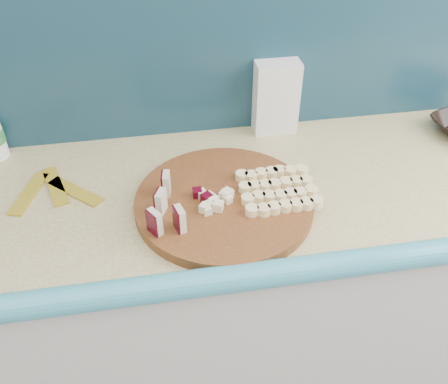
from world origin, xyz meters
The scene contains 8 objects.
kitchen_counter centered at (0.10, 1.50, 0.46)m, with size 2.20×0.63×0.91m.
backsplash centered at (0.10, 1.79, 1.16)m, with size 2.20×0.02×0.50m, color teal.
cutting_board centered at (0.17, 1.43, 0.92)m, with size 0.43×0.43×0.03m, color #4F2811.
apple_wedges centered at (0.03, 1.39, 0.97)m, with size 0.07×0.17×0.06m.
apple_chunks centered at (0.15, 1.43, 0.95)m, with size 0.07×0.07×0.02m.
banana_slices centered at (0.31, 1.43, 0.95)m, with size 0.19×0.16×0.02m.
flour_bag centered at (0.38, 1.76, 1.02)m, with size 0.12×0.09×0.21m, color silver.
banana_peel centered at (-0.24, 1.56, 0.91)m, with size 0.23×0.19×0.01m.
Camera 1 is at (0.02, 0.53, 1.70)m, focal length 40.00 mm.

